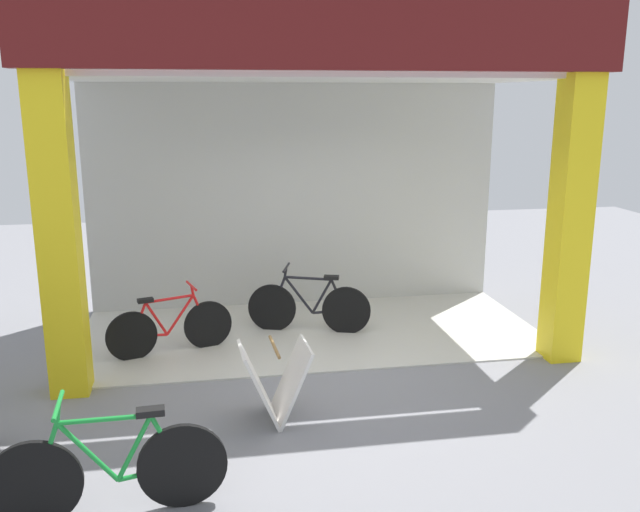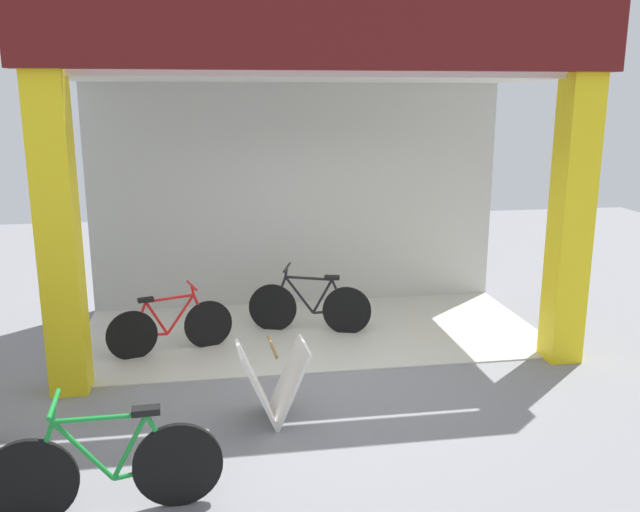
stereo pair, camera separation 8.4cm
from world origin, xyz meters
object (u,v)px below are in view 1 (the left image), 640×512
bicycle_inside_1 (170,328)px  sandwich_board_sign (275,383)px  bicycle_parked_0 (111,470)px  bicycle_inside_0 (309,307)px

bicycle_inside_1 → sandwich_board_sign: (1.02, -1.81, 0.04)m
bicycle_inside_1 → bicycle_parked_0: 3.08m
bicycle_inside_0 → bicycle_parked_0: bicycle_parked_0 is taller
bicycle_parked_0 → sandwich_board_sign: bearing=44.3°
bicycle_inside_1 → sandwich_board_sign: 2.08m
bicycle_inside_0 → bicycle_inside_1: bearing=-165.2°
bicycle_inside_0 → sandwich_board_sign: 2.36m
sandwich_board_sign → bicycle_inside_0: bearing=73.4°
bicycle_parked_0 → sandwich_board_sign: bicycle_parked_0 is taller
sandwich_board_sign → bicycle_inside_1: bearing=119.4°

